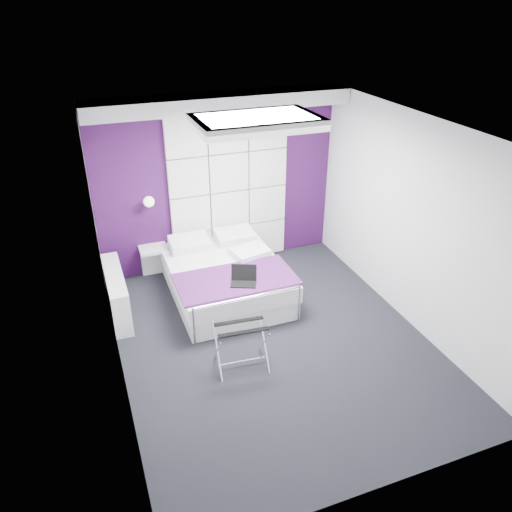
{
  "coord_description": "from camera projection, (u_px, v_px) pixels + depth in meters",
  "views": [
    {
      "loc": [
        -1.92,
        -4.48,
        3.84
      ],
      "look_at": [
        -0.1,
        0.35,
        1.03
      ],
      "focal_mm": 35.0,
      "sensor_mm": 36.0,
      "label": 1
    }
  ],
  "objects": [
    {
      "name": "bed",
      "position": [
        226.0,
        278.0,
        6.91
      ],
      "size": [
        1.54,
        1.85,
        0.66
      ],
      "color": "silver",
      "rests_on": "floor"
    },
    {
      "name": "nightstand",
      "position": [
        153.0,
        249.0,
        7.21
      ],
      "size": [
        0.4,
        0.31,
        0.04
      ],
      "primitive_type": "cube",
      "color": "silver",
      "rests_on": "wall_back"
    },
    {
      "name": "laptop",
      "position": [
        242.0,
        279.0,
        6.31
      ],
      "size": [
        0.32,
        0.23,
        0.23
      ],
      "rotation": [
        0.0,
        0.0,
        -0.41
      ],
      "color": "black",
      "rests_on": "bed"
    },
    {
      "name": "accent_wall",
      "position": [
        218.0,
        183.0,
        7.29
      ],
      "size": [
        3.58,
        0.02,
        2.58
      ],
      "primitive_type": "cube",
      "color": "#360E3F",
      "rests_on": "wall_back"
    },
    {
      "name": "headboard",
      "position": [
        229.0,
        191.0,
        7.36
      ],
      "size": [
        1.8,
        0.08,
        2.3
      ],
      "primitive_type": null,
      "color": "silver",
      "rests_on": "wall_back"
    },
    {
      "name": "ceiling",
      "position": [
        278.0,
        130.0,
        4.87
      ],
      "size": [
        4.4,
        4.4,
        0.0
      ],
      "primitive_type": "plane",
      "rotation": [
        3.14,
        0.0,
        0.0
      ],
      "color": "white",
      "rests_on": "wall_back"
    },
    {
      "name": "radiator",
      "position": [
        117.0,
        293.0,
        6.52
      ],
      "size": [
        0.22,
        1.2,
        0.6
      ],
      "primitive_type": "cube",
      "color": "silver",
      "rests_on": "floor"
    },
    {
      "name": "skylight",
      "position": [
        256.0,
        121.0,
        5.39
      ],
      "size": [
        1.36,
        0.86,
        0.12
      ],
      "primitive_type": null,
      "color": "white",
      "rests_on": "ceiling"
    },
    {
      "name": "wall_back",
      "position": [
        218.0,
        183.0,
        7.3
      ],
      "size": [
        3.6,
        0.0,
        3.6
      ],
      "primitive_type": "plane",
      "rotation": [
        1.57,
        0.0,
        0.0
      ],
      "color": "silver",
      "rests_on": "floor"
    },
    {
      "name": "soffit",
      "position": [
        220.0,
        102.0,
        6.52
      ],
      "size": [
        3.58,
        0.5,
        0.2
      ],
      "primitive_type": "cube",
      "color": "silver",
      "rests_on": "wall_back"
    },
    {
      "name": "wall_left",
      "position": [
        108.0,
        277.0,
        4.93
      ],
      "size": [
        0.0,
        4.4,
        4.4
      ],
      "primitive_type": "plane",
      "rotation": [
        1.57,
        0.0,
        1.57
      ],
      "color": "silver",
      "rests_on": "floor"
    },
    {
      "name": "wall_lamp",
      "position": [
        148.0,
        201.0,
        6.9
      ],
      "size": [
        0.15,
        0.15,
        0.15
      ],
      "primitive_type": "sphere",
      "color": "white",
      "rests_on": "wall_back"
    },
    {
      "name": "wall_right",
      "position": [
        412.0,
        223.0,
        6.05
      ],
      "size": [
        0.0,
        4.4,
        4.4
      ],
      "primitive_type": "plane",
      "rotation": [
        1.57,
        0.0,
        -1.57
      ],
      "color": "silver",
      "rests_on": "floor"
    },
    {
      "name": "floor",
      "position": [
        274.0,
        341.0,
        6.11
      ],
      "size": [
        4.4,
        4.4,
        0.0
      ],
      "primitive_type": "plane",
      "color": "black",
      "rests_on": "ground"
    },
    {
      "name": "luggage_rack",
      "position": [
        241.0,
        346.0,
        5.6
      ],
      "size": [
        0.56,
        0.42,
        0.55
      ],
      "rotation": [
        0.0,
        0.0,
        -0.09
      ],
      "color": "silver",
      "rests_on": "floor"
    }
  ]
}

